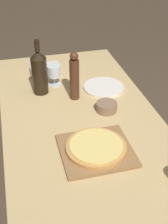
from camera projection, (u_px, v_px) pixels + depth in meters
The scene contains 10 objects.
ground_plane at pixel (83, 212), 2.01m from camera, with size 12.00×12.00×0.00m, color #4C3D2D.
dining_table at pixel (83, 134), 1.65m from camera, with size 0.81×1.71×0.73m.
cutting_board at pixel (96, 150), 1.40m from camera, with size 0.32×0.29×0.02m.
pizza at pixel (96, 147), 1.38m from camera, with size 0.27×0.27×0.02m.
wine_bottle at pixel (39, 72), 1.76m from camera, with size 0.09×0.09×0.32m.
pepper_mill at pixel (74, 77), 1.71m from camera, with size 0.05×0.05×0.28m.
wine_glass at pixel (54, 72), 1.87m from camera, with size 0.08×0.08×0.13m.
small_bowl at pixel (107, 107), 1.66m from camera, with size 0.11×0.11×0.05m.
dinner_plate at pixel (104, 87), 1.87m from camera, with size 0.24×0.24×0.01m.
food_container at pixel (45, 70), 2.01m from camera, with size 0.19×0.13×0.06m.
Camera 1 is at (-0.32, -1.26, 1.67)m, focal length 50.00 mm.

